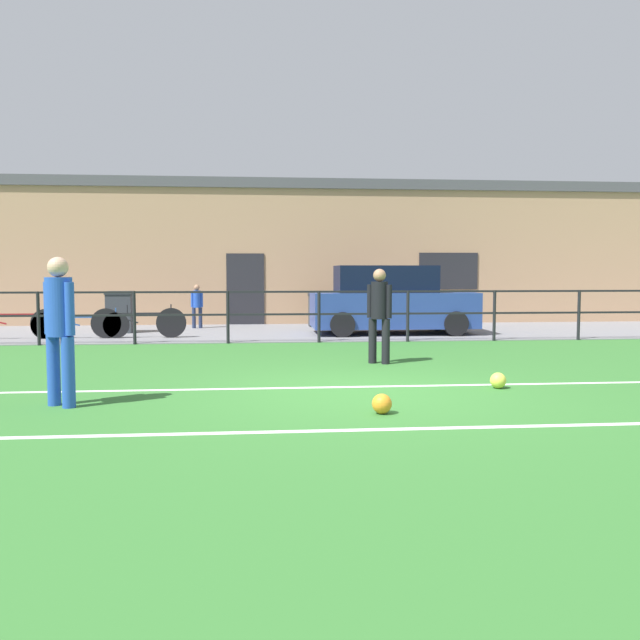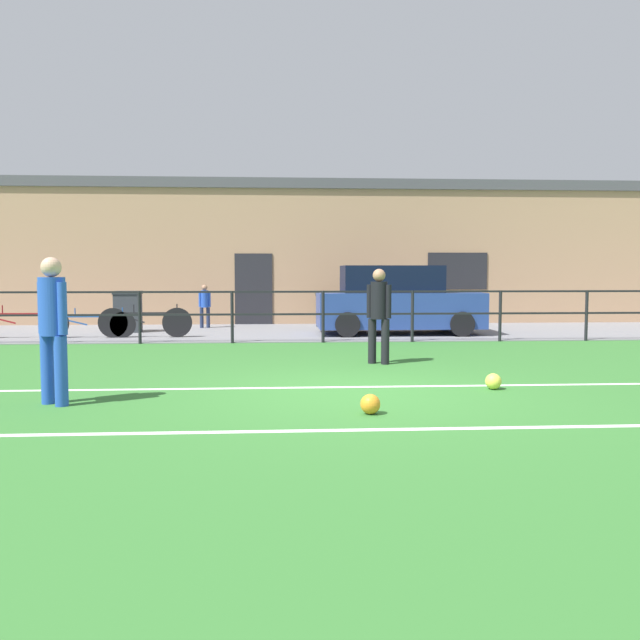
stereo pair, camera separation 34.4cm
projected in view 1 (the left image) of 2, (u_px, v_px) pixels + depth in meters
The scene contains 17 objects.
ground at pixel (361, 393), 8.65m from camera, with size 60.00×44.00×0.04m, color #33702D.
field_line_touchline at pixel (357, 387), 8.98m from camera, with size 36.00×0.11×0.00m, color white.
field_line_hash at pixel (393, 429), 6.57m from camera, with size 36.00×0.11×0.00m, color white.
pavement_strip at pixel (310, 332), 17.09m from camera, with size 48.00×5.00×0.02m, color slate.
perimeter_fence at pixel (319, 309), 14.55m from camera, with size 36.07×0.07×1.15m.
clubhouse_facade at pixel (301, 253), 20.60m from camera, with size 28.00×2.56×4.30m.
player_goalkeeper at pixel (379, 310), 11.20m from camera, with size 0.39×0.28×1.62m.
player_striker at pixel (59, 322), 7.62m from camera, with size 0.41×0.33×1.74m.
soccer_ball_match at pixel (382, 404), 7.28m from camera, with size 0.22×0.22×0.22m, color orange.
soccer_ball_spare at pixel (498, 381), 8.86m from camera, with size 0.21×0.21×0.21m, color #E5E04C.
spectator_child at pixel (197, 303), 18.04m from camera, with size 0.33×0.21×1.19m.
parked_car_red at pixel (391, 302), 16.49m from camera, with size 4.05×1.82×1.70m.
bicycle_parked_0 at pixel (139, 322), 15.38m from camera, with size 2.19×0.04×0.79m.
bicycle_parked_1 at pixel (7, 324), 15.11m from camera, with size 2.41×0.04×0.78m.
bicycle_parked_3 at pixel (80, 325), 15.26m from camera, with size 2.23×0.04×0.71m.
trash_bin_0 at pixel (320, 310), 18.65m from camera, with size 0.64×0.55×0.94m.
trash_bin_1 at pixel (120, 312), 16.73m from camera, with size 0.66×0.56×1.05m.
Camera 1 is at (-1.33, -8.47, 1.57)m, focal length 36.98 mm.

